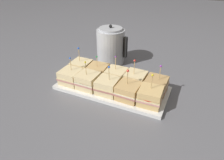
# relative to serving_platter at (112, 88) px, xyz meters

# --- Properties ---
(ground_plane) EXTENTS (6.00, 6.00, 0.00)m
(ground_plane) POSITION_rel_serving_platter_xyz_m (0.00, 0.00, -0.01)
(ground_plane) COLOR slate
(serving_platter) EXTENTS (0.57, 0.25, 0.02)m
(serving_platter) POSITION_rel_serving_platter_xyz_m (0.00, 0.00, 0.00)
(serving_platter) COLOR silver
(serving_platter) RESTS_ON ground_plane
(sandwich_front_far_left) EXTENTS (0.11, 0.11, 0.14)m
(sandwich_front_far_left) POSITION_rel_serving_platter_xyz_m (-0.22, -0.05, 0.05)
(sandwich_front_far_left) COLOR beige
(sandwich_front_far_left) RESTS_ON serving_platter
(sandwich_front_left) EXTENTS (0.11, 0.11, 0.15)m
(sandwich_front_left) POSITION_rel_serving_platter_xyz_m (-0.11, -0.05, 0.05)
(sandwich_front_left) COLOR beige
(sandwich_front_left) RESTS_ON serving_platter
(sandwich_front_center) EXTENTS (0.11, 0.11, 0.15)m
(sandwich_front_center) POSITION_rel_serving_platter_xyz_m (-0.00, -0.05, 0.05)
(sandwich_front_center) COLOR beige
(sandwich_front_center) RESTS_ON serving_platter
(sandwich_front_right) EXTENTS (0.11, 0.11, 0.15)m
(sandwich_front_right) POSITION_rel_serving_platter_xyz_m (0.11, -0.06, 0.05)
(sandwich_front_right) COLOR tan
(sandwich_front_right) RESTS_ON serving_platter
(sandwich_front_far_right) EXTENTS (0.11, 0.11, 0.15)m
(sandwich_front_far_right) POSITION_rel_serving_platter_xyz_m (0.21, -0.05, 0.05)
(sandwich_front_far_right) COLOR tan
(sandwich_front_far_right) RESTS_ON serving_platter
(sandwich_back_far_left) EXTENTS (0.11, 0.11, 0.16)m
(sandwich_back_far_left) POSITION_rel_serving_platter_xyz_m (-0.22, 0.05, 0.05)
(sandwich_back_far_left) COLOR beige
(sandwich_back_far_left) RESTS_ON serving_platter
(sandwich_back_left) EXTENTS (0.11, 0.11, 0.13)m
(sandwich_back_left) POSITION_rel_serving_platter_xyz_m (-0.11, 0.05, 0.05)
(sandwich_back_left) COLOR tan
(sandwich_back_left) RESTS_ON serving_platter
(sandwich_back_center) EXTENTS (0.11, 0.11, 0.15)m
(sandwich_back_center) POSITION_rel_serving_platter_xyz_m (-0.00, 0.05, 0.05)
(sandwich_back_center) COLOR beige
(sandwich_back_center) RESTS_ON serving_platter
(sandwich_back_right) EXTENTS (0.11, 0.11, 0.16)m
(sandwich_back_right) POSITION_rel_serving_platter_xyz_m (0.11, 0.05, 0.05)
(sandwich_back_right) COLOR beige
(sandwich_back_right) RESTS_ON serving_platter
(sandwich_back_far_right) EXTENTS (0.11, 0.11, 0.15)m
(sandwich_back_far_right) POSITION_rel_serving_platter_xyz_m (0.22, 0.05, 0.05)
(sandwich_back_far_right) COLOR tan
(sandwich_back_far_right) RESTS_ON serving_platter
(kettle_steel) EXTENTS (0.20, 0.18, 0.25)m
(kettle_steel) POSITION_rel_serving_platter_xyz_m (-0.14, 0.29, 0.10)
(kettle_steel) COLOR #B7BABF
(kettle_steel) RESTS_ON ground_plane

